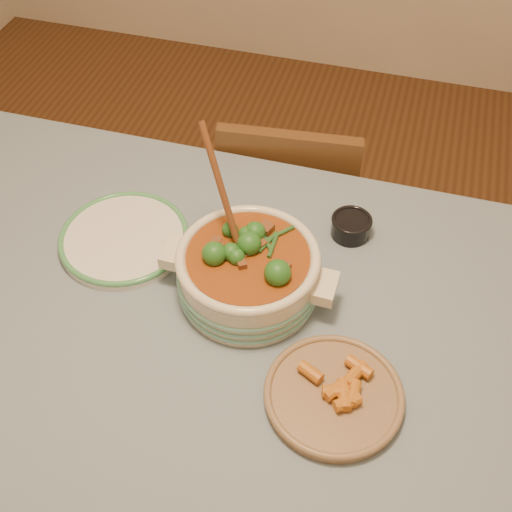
# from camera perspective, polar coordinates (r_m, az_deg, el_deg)

# --- Properties ---
(floor) EXTENTS (4.50, 4.50, 0.00)m
(floor) POSITION_cam_1_polar(r_m,az_deg,el_deg) (1.96, -2.21, -19.50)
(floor) COLOR #4A2A15
(floor) RESTS_ON ground
(dining_table) EXTENTS (1.68, 1.08, 0.76)m
(dining_table) POSITION_cam_1_polar(r_m,az_deg,el_deg) (1.37, -3.02, -8.91)
(dining_table) COLOR brown
(dining_table) RESTS_ON floor
(stew_casserole) EXTENTS (0.37, 0.29, 0.34)m
(stew_casserole) POSITION_cam_1_polar(r_m,az_deg,el_deg) (1.30, -0.72, -1.19)
(stew_casserole) COLOR beige
(stew_casserole) RESTS_ON dining_table
(white_plate) EXTENTS (0.36, 0.36, 0.03)m
(white_plate) POSITION_cam_1_polar(r_m,az_deg,el_deg) (1.47, -11.65, 1.58)
(white_plate) COLOR silver
(white_plate) RESTS_ON dining_table
(condiment_bowl) EXTENTS (0.11, 0.11, 0.05)m
(condiment_bowl) POSITION_cam_1_polar(r_m,az_deg,el_deg) (1.46, 8.46, 2.71)
(condiment_bowl) COLOR black
(condiment_bowl) RESTS_ON dining_table
(fried_plate) EXTENTS (0.28, 0.28, 0.04)m
(fried_plate) POSITION_cam_1_polar(r_m,az_deg,el_deg) (1.21, 6.94, -12.07)
(fried_plate) COLOR #8E734E
(fried_plate) RESTS_ON dining_table
(chair_far) EXTENTS (0.42, 0.42, 0.81)m
(chair_far) POSITION_cam_1_polar(r_m,az_deg,el_deg) (1.96, 3.00, 4.28)
(chair_far) COLOR brown
(chair_far) RESTS_ON floor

